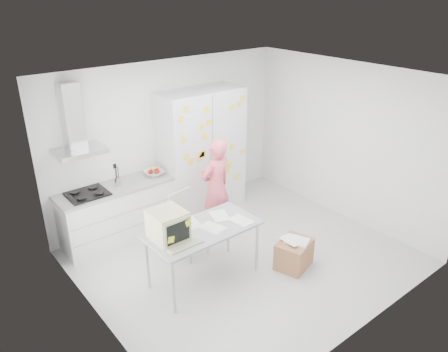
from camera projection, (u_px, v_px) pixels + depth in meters
floor at (244, 258)px, 6.64m from camera, size 4.50×4.00×0.02m
walls at (214, 161)px, 6.59m from camera, size 4.52×4.01×2.70m
ceiling at (248, 79)px, 5.53m from camera, size 4.50×4.00×0.02m
counter_run at (118, 212)px, 6.96m from camera, size 1.84×0.63×1.28m
range_hood at (74, 126)px, 6.19m from camera, size 0.70×0.48×1.01m
tall_cabinet at (202, 152)px, 7.63m from camera, size 1.50×0.68×2.20m
person at (216, 187)px, 7.02m from camera, size 0.64×0.47×1.62m
desk at (182, 228)px, 5.62m from camera, size 1.53×0.78×1.22m
chair at (186, 220)px, 6.53m from camera, size 0.53×0.53×1.01m
cardboard_box at (294, 254)px, 6.34m from camera, size 0.61×0.54×0.45m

